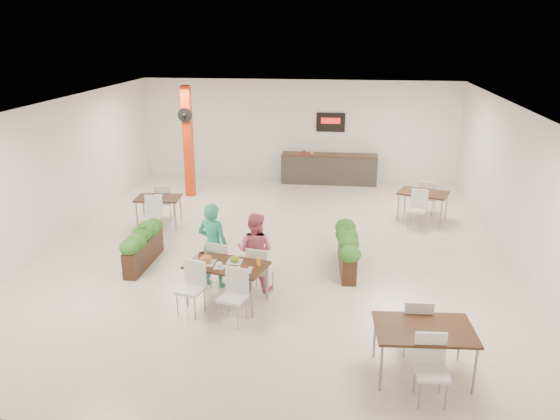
% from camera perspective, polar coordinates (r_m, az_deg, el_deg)
% --- Properties ---
extents(ground, '(12.00, 12.00, 0.00)m').
position_cam_1_polar(ground, '(12.27, -0.59, -4.09)').
color(ground, beige).
rests_on(ground, ground).
extents(room_shell, '(10.10, 12.10, 3.22)m').
position_cam_1_polar(room_shell, '(11.65, -0.62, 5.07)').
color(room_shell, white).
rests_on(room_shell, ground).
extents(red_column, '(0.40, 0.41, 3.20)m').
position_cam_1_polar(red_column, '(15.98, -9.58, 7.16)').
color(red_column, red).
rests_on(red_column, ground).
extents(service_counter, '(3.00, 0.64, 2.20)m').
position_cam_1_polar(service_counter, '(17.41, 5.14, 4.38)').
color(service_counter, '#2E2C29').
rests_on(service_counter, ground).
extents(main_table, '(1.58, 1.87, 0.92)m').
position_cam_1_polar(main_table, '(9.77, -5.65, -6.26)').
color(main_table, black).
rests_on(main_table, ground).
extents(diner_man, '(0.68, 0.53, 1.66)m').
position_cam_1_polar(diner_man, '(10.36, -7.01, -3.66)').
color(diner_man, teal).
rests_on(diner_man, ground).
extents(diner_woman, '(0.85, 0.73, 1.50)m').
position_cam_1_polar(diner_woman, '(10.23, -2.63, -4.30)').
color(diner_woman, '#DC627F').
rests_on(diner_woman, ground).
extents(planter_left, '(0.43, 1.71, 0.89)m').
position_cam_1_polar(planter_left, '(11.67, -14.13, -3.33)').
color(planter_left, black).
rests_on(planter_left, ground).
extents(planter_right, '(0.50, 1.77, 0.92)m').
position_cam_1_polar(planter_right, '(11.20, 7.04, -3.83)').
color(planter_right, black).
rests_on(planter_right, ground).
extents(side_table_a, '(1.12, 1.65, 0.92)m').
position_cam_1_polar(side_table_a, '(13.81, -12.58, 0.79)').
color(side_table_a, black).
rests_on(side_table_a, ground).
extents(side_table_b, '(1.39, 1.67, 0.92)m').
position_cam_1_polar(side_table_b, '(14.36, 14.73, 1.35)').
color(side_table_b, black).
rests_on(side_table_b, ground).
extents(side_table_c, '(1.43, 1.64, 0.92)m').
position_cam_1_polar(side_table_c, '(8.06, 14.79, -12.52)').
color(side_table_c, black).
rests_on(side_table_c, ground).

